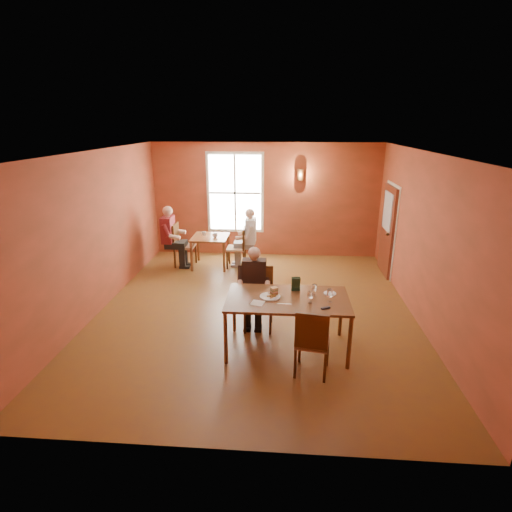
# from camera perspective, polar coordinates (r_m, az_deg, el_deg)

# --- Properties ---
(ground) EXTENTS (6.00, 7.00, 0.01)m
(ground) POSITION_cam_1_polar(r_m,az_deg,el_deg) (7.85, -0.11, -7.76)
(ground) COLOR brown
(ground) RESTS_ON ground
(wall_back) EXTENTS (6.00, 0.04, 3.00)m
(wall_back) POSITION_cam_1_polar(r_m,az_deg,el_deg) (10.71, 1.35, 7.93)
(wall_back) COLOR brown
(wall_back) RESTS_ON ground
(wall_front) EXTENTS (6.00, 0.04, 3.00)m
(wall_front) POSITION_cam_1_polar(r_m,az_deg,el_deg) (4.07, -4.01, -10.65)
(wall_front) COLOR brown
(wall_front) RESTS_ON ground
(wall_left) EXTENTS (0.04, 7.00, 3.00)m
(wall_left) POSITION_cam_1_polar(r_m,az_deg,el_deg) (8.10, -21.82, 3.08)
(wall_left) COLOR brown
(wall_left) RESTS_ON ground
(wall_right) EXTENTS (0.04, 7.00, 3.00)m
(wall_right) POSITION_cam_1_polar(r_m,az_deg,el_deg) (7.69, 22.80, 2.17)
(wall_right) COLOR brown
(wall_right) RESTS_ON ground
(ceiling) EXTENTS (6.00, 7.00, 0.04)m
(ceiling) POSITION_cam_1_polar(r_m,az_deg,el_deg) (7.05, -0.13, 14.67)
(ceiling) COLOR white
(ceiling) RESTS_ON wall_back
(window) EXTENTS (1.36, 0.10, 1.96)m
(window) POSITION_cam_1_polar(r_m,az_deg,el_deg) (10.69, -3.00, 8.99)
(window) COLOR white
(window) RESTS_ON wall_back
(door) EXTENTS (0.12, 1.04, 2.10)m
(door) POSITION_cam_1_polar(r_m,az_deg,el_deg) (9.91, 18.19, 3.46)
(door) COLOR maroon
(door) RESTS_ON ground
(wall_sconce) EXTENTS (0.16, 0.16, 0.28)m
(wall_sconce) POSITION_cam_1_polar(r_m,az_deg,el_deg) (10.49, 6.36, 11.47)
(wall_sconce) COLOR brown
(wall_sconce) RESTS_ON wall_back
(main_table) EXTENTS (1.90, 1.07, 0.89)m
(main_table) POSITION_cam_1_polar(r_m,az_deg,el_deg) (6.44, 4.44, -9.61)
(main_table) COLOR brown
(main_table) RESTS_ON ground
(chair_diner_main) EXTENTS (0.49, 0.49, 1.10)m
(chair_diner_main) POSITION_cam_1_polar(r_m,az_deg,el_deg) (6.99, 0.35, -6.22)
(chair_diner_main) COLOR brown
(chair_diner_main) RESTS_ON ground
(diner_main) EXTENTS (0.55, 0.55, 1.37)m
(diner_main) POSITION_cam_1_polar(r_m,az_deg,el_deg) (6.91, 0.34, -5.29)
(diner_main) COLOR black
(diner_main) RESTS_ON ground
(chair_empty) EXTENTS (0.53, 0.53, 1.04)m
(chair_empty) POSITION_cam_1_polar(r_m,az_deg,el_deg) (5.88, 8.09, -11.85)
(chair_empty) COLOR #442715
(chair_empty) RESTS_ON ground
(plate_food) EXTENTS (0.37, 0.37, 0.04)m
(plate_food) POSITION_cam_1_polar(r_m,az_deg,el_deg) (6.24, 2.02, -5.75)
(plate_food) COLOR white
(plate_food) RESTS_ON main_table
(sandwich) EXTENTS (0.13, 0.13, 0.12)m
(sandwich) POSITION_cam_1_polar(r_m,az_deg,el_deg) (6.29, 2.60, -5.16)
(sandwich) COLOR tan
(sandwich) RESTS_ON main_table
(goblet_a) EXTENTS (0.08, 0.08, 0.20)m
(goblet_a) POSITION_cam_1_polar(r_m,az_deg,el_deg) (6.34, 8.32, -4.76)
(goblet_a) COLOR silver
(goblet_a) RESTS_ON main_table
(goblet_b) EXTENTS (0.11, 0.11, 0.22)m
(goblet_b) POSITION_cam_1_polar(r_m,az_deg,el_deg) (6.15, 10.49, -5.54)
(goblet_b) COLOR white
(goblet_b) RESTS_ON main_table
(goblet_c) EXTENTS (0.08, 0.08, 0.20)m
(goblet_c) POSITION_cam_1_polar(r_m,az_deg,el_deg) (6.08, 7.74, -5.77)
(goblet_c) COLOR white
(goblet_c) RESTS_ON main_table
(menu_stand) EXTENTS (0.15, 0.09, 0.23)m
(menu_stand) POSITION_cam_1_polar(r_m,az_deg,el_deg) (6.47, 5.71, -4.03)
(menu_stand) COLOR #1B3824
(menu_stand) RESTS_ON main_table
(knife) EXTENTS (0.22, 0.03, 0.00)m
(knife) POSITION_cam_1_polar(r_m,az_deg,el_deg) (6.04, 4.05, -6.84)
(knife) COLOR silver
(knife) RESTS_ON main_table
(napkin) EXTENTS (0.23, 0.23, 0.01)m
(napkin) POSITION_cam_1_polar(r_m,az_deg,el_deg) (6.05, 0.21, -6.73)
(napkin) COLOR white
(napkin) RESTS_ON main_table
(side_plate) EXTENTS (0.24, 0.24, 0.02)m
(side_plate) POSITION_cam_1_polar(r_m,az_deg,el_deg) (6.47, 10.51, -5.28)
(side_plate) COLOR white
(side_plate) RESTS_ON main_table
(sunglasses) EXTENTS (0.15, 0.10, 0.02)m
(sunglasses) POSITION_cam_1_polar(r_m,az_deg,el_deg) (5.98, 9.90, -7.31)
(sunglasses) COLOR black
(sunglasses) RESTS_ON main_table
(second_table) EXTENTS (0.88, 0.88, 0.78)m
(second_table) POSITION_cam_1_polar(r_m,az_deg,el_deg) (10.11, -6.49, 0.66)
(second_table) COLOR brown
(second_table) RESTS_ON ground
(chair_diner_white) EXTENTS (0.45, 0.45, 1.02)m
(chair_diner_white) POSITION_cam_1_polar(r_m,az_deg,el_deg) (9.97, -2.85, 1.24)
(chair_diner_white) COLOR #3E1F11
(chair_diner_white) RESTS_ON ground
(diner_white) EXTENTS (0.57, 0.57, 1.43)m
(diner_white) POSITION_cam_1_polar(r_m,az_deg,el_deg) (9.91, -2.69, 2.36)
(diner_white) COLOR silver
(diner_white) RESTS_ON ground
(chair_diner_maroon) EXTENTS (0.48, 0.48, 1.09)m
(chair_diner_maroon) POSITION_cam_1_polar(r_m,az_deg,el_deg) (10.20, -10.12, 1.57)
(chair_diner_maroon) COLOR brown
(chair_diner_maroon) RESTS_ON ground
(diner_maroon) EXTENTS (0.60, 0.60, 1.50)m
(diner_maroon) POSITION_cam_1_polar(r_m,az_deg,el_deg) (10.15, -10.35, 2.68)
(diner_maroon) COLOR #511314
(diner_maroon) RESTS_ON ground
(cup_a) EXTENTS (0.17, 0.17, 0.10)m
(cup_a) POSITION_cam_1_polar(r_m,az_deg,el_deg) (9.89, -5.87, 2.94)
(cup_a) COLOR white
(cup_a) RESTS_ON second_table
(cup_b) EXTENTS (0.12, 0.12, 0.10)m
(cup_b) POSITION_cam_1_polar(r_m,az_deg,el_deg) (10.10, -7.45, 3.20)
(cup_b) COLOR white
(cup_b) RESTS_ON second_table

